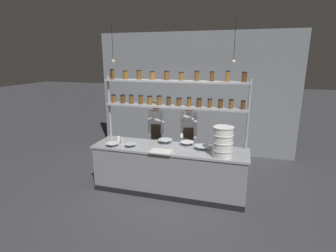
% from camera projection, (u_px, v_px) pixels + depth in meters
% --- Properties ---
extents(ground_plane, '(40.00, 40.00, 0.00)m').
position_uv_depth(ground_plane, '(169.00, 191.00, 5.25)').
color(ground_plane, '#3D3D42').
extents(back_wall, '(5.38, 0.12, 3.25)m').
position_uv_depth(back_wall, '(194.00, 94.00, 7.14)').
color(back_wall, gray).
rests_on(back_wall, ground_plane).
extents(prep_counter, '(2.98, 0.76, 0.92)m').
position_uv_depth(prep_counter, '(169.00, 170.00, 5.13)').
color(prep_counter, gray).
rests_on(prep_counter, ground_plane).
extents(spice_shelf_unit, '(2.86, 0.28, 2.36)m').
position_uv_depth(spice_shelf_unit, '(173.00, 96.00, 5.09)').
color(spice_shelf_unit, '#999BA0').
rests_on(spice_shelf_unit, ground_plane).
extents(chef_left, '(0.40, 0.32, 1.67)m').
position_uv_depth(chef_left, '(156.00, 131.00, 5.93)').
color(chef_left, black).
rests_on(chef_left, ground_plane).
extents(chef_center, '(0.40, 0.33, 1.67)m').
position_uv_depth(chef_center, '(188.00, 135.00, 5.66)').
color(chef_center, black).
rests_on(chef_center, ground_plane).
extents(container_stack, '(0.35, 0.35, 0.54)m').
position_uv_depth(container_stack, '(223.00, 142.00, 4.48)').
color(container_stack, white).
rests_on(container_stack, prep_counter).
extents(cutting_board, '(0.40, 0.26, 0.02)m').
position_uv_depth(cutting_board, '(161.00, 151.00, 4.76)').
color(cutting_board, silver).
rests_on(cutting_board, prep_counter).
extents(prep_bowl_near_left, '(0.28, 0.28, 0.08)m').
position_uv_depth(prep_bowl_near_left, '(165.00, 141.00, 5.25)').
color(prep_bowl_near_left, silver).
rests_on(prep_bowl_near_left, prep_counter).
extents(prep_bowl_center_front, '(0.28, 0.28, 0.08)m').
position_uv_depth(prep_bowl_center_front, '(202.00, 148.00, 4.88)').
color(prep_bowl_center_front, silver).
rests_on(prep_bowl_center_front, prep_counter).
extents(prep_bowl_center_back, '(0.22, 0.22, 0.06)m').
position_uv_depth(prep_bowl_center_back, '(130.00, 145.00, 5.04)').
color(prep_bowl_center_back, '#B2B7BC').
rests_on(prep_bowl_center_back, prep_counter).
extents(prep_bowl_near_right, '(0.27, 0.27, 0.07)m').
position_uv_depth(prep_bowl_near_right, '(187.00, 144.00, 5.13)').
color(prep_bowl_near_right, white).
rests_on(prep_bowl_near_right, prep_counter).
extents(prep_bowl_far_left, '(0.25, 0.25, 0.07)m').
position_uv_depth(prep_bowl_far_left, '(112.00, 145.00, 5.06)').
color(prep_bowl_far_left, silver).
rests_on(prep_bowl_far_left, prep_counter).
extents(serving_cup_front, '(0.08, 0.08, 0.09)m').
position_uv_depth(serving_cup_front, '(118.00, 138.00, 5.42)').
color(serving_cup_front, silver).
rests_on(serving_cup_front, prep_counter).
extents(serving_cup_by_board, '(0.09, 0.09, 0.10)m').
position_uv_depth(serving_cup_by_board, '(122.00, 141.00, 5.24)').
color(serving_cup_by_board, '#B2B7BC').
rests_on(serving_cup_by_board, prep_counter).
extents(pendant_light_row, '(2.26, 0.07, 0.71)m').
position_uv_depth(pendant_light_row, '(170.00, 59.00, 4.60)').
color(pendant_light_row, black).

